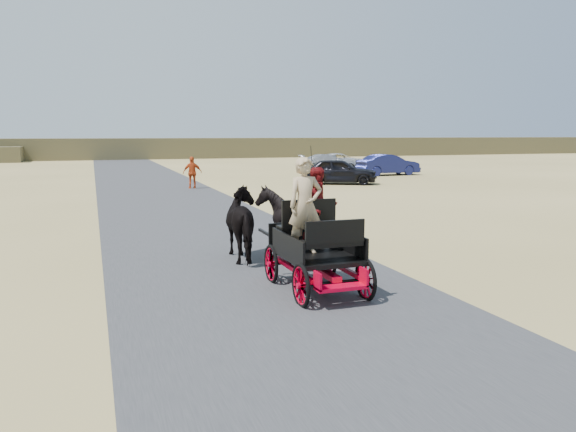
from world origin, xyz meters
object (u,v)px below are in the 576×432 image
object	(u,v)px
horse_left	(246,224)
car_d	(340,161)
carriage	(316,271)
car_c	(329,163)
pedestrian	(192,173)
horse_right	(290,221)
car_b	(388,165)
car_a	(339,171)

from	to	relation	value
horse_left	car_d	distance (m)	35.54
carriage	horse_left	size ratio (longest dim) A/B	1.20
car_c	car_d	world-z (taller)	car_c
carriage	pedestrian	distance (m)	20.69
horse_left	horse_right	distance (m)	1.10
carriage	car_b	distance (m)	30.48
carriage	pedestrian	world-z (taller)	pedestrian
horse_right	car_b	xyz separation A→B (m)	(15.50, 22.92, -0.11)
car_a	car_b	world-z (taller)	car_a
pedestrian	carriage	bearing A→B (deg)	90.07
horse_left	car_a	xyz separation A→B (m)	(10.34, 17.58, -0.09)
pedestrian	car_c	distance (m)	15.84
carriage	car_a	bearing A→B (deg)	64.55
car_c	car_d	size ratio (longest dim) A/B	1.01
horse_right	horse_left	bearing A→B (deg)	0.00
horse_left	car_b	xyz separation A→B (m)	(16.60, 22.92, -0.11)
pedestrian	car_b	bearing A→B (deg)	-157.19
horse_left	pedestrian	size ratio (longest dim) A/B	1.16
pedestrian	car_d	world-z (taller)	pedestrian
horse_left	pedestrian	distance (m)	17.73
horse_right	pedestrian	xyz separation A→B (m)	(0.62, 17.65, 0.01)
car_b	car_d	size ratio (longest dim) A/B	0.97
car_c	car_a	bearing A→B (deg)	173.83
pedestrian	car_b	world-z (taller)	pedestrian
horse_right	pedestrian	size ratio (longest dim) A/B	0.98
horse_left	car_d	size ratio (longest dim) A/B	0.43
carriage	car_c	xyz separation A→B (m)	(13.49, 30.60, 0.32)
carriage	car_d	bearing A→B (deg)	64.85
horse_right	car_d	distance (m)	35.04
pedestrian	car_a	world-z (taller)	pedestrian
horse_right	carriage	bearing A→B (deg)	79.61
carriage	car_a	distance (m)	22.79
car_c	car_d	bearing A→B (deg)	-20.97
car_a	car_b	bearing A→B (deg)	-23.50
carriage	horse_right	size ratio (longest dim) A/B	1.41
carriage	horse_left	bearing A→B (deg)	100.39
horse_right	pedestrian	distance (m)	17.66
carriage	car_b	size ratio (longest dim) A/B	0.53
car_a	car_c	size ratio (longest dim) A/B	0.95
horse_left	car_c	bearing A→B (deg)	-116.96
horse_right	car_b	world-z (taller)	horse_right
horse_left	car_c	xyz separation A→B (m)	(14.04, 27.60, -0.17)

